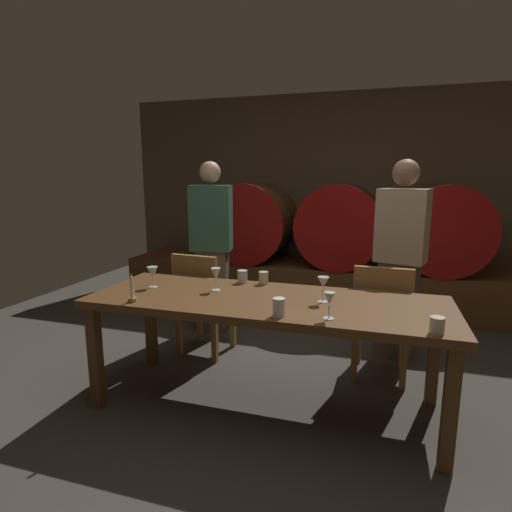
{
  "coord_description": "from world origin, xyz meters",
  "views": [
    {
      "loc": [
        0.43,
        -2.44,
        1.49
      ],
      "look_at": [
        -0.39,
        0.25,
        0.95
      ],
      "focal_mm": 28.58,
      "sensor_mm": 36.0,
      "label": 1
    }
  ],
  "objects_px": {
    "guest_right": "(400,259)",
    "cup_center_left": "(263,278)",
    "chair_right": "(381,317)",
    "wine_barrel_center": "(341,225)",
    "cup_far_left": "(242,277)",
    "cup_center_right": "(279,307)",
    "chair_left": "(202,299)",
    "wine_glass_center_left": "(216,275)",
    "dining_table": "(266,309)",
    "cup_far_right": "(437,325)",
    "wine_glass_far_right": "(329,300)",
    "wine_barrel_left": "(255,222)",
    "wine_barrel_right": "(441,228)",
    "candle_center": "(132,294)",
    "guest_left": "(212,247)",
    "wine_glass_far_left": "(153,273)",
    "wine_glass_center_right": "(323,283)"
  },
  "relations": [
    {
      "from": "guest_right",
      "to": "cup_center_left",
      "type": "height_order",
      "value": "guest_right"
    },
    {
      "from": "chair_right",
      "to": "wine_barrel_center",
      "type": "bearing_deg",
      "value": -73.39
    },
    {
      "from": "guest_right",
      "to": "cup_far_left",
      "type": "xyz_separation_m",
      "value": [
        -1.11,
        -0.73,
        -0.05
      ]
    },
    {
      "from": "guest_right",
      "to": "cup_center_right",
      "type": "distance_m",
      "value": 1.52
    },
    {
      "from": "chair_left",
      "to": "cup_center_left",
      "type": "xyz_separation_m",
      "value": [
        0.61,
        -0.27,
        0.29
      ]
    },
    {
      "from": "chair_left",
      "to": "wine_glass_center_left",
      "type": "xyz_separation_m",
      "value": [
        0.35,
        -0.53,
        0.36
      ]
    },
    {
      "from": "cup_far_left",
      "to": "cup_center_left",
      "type": "relative_size",
      "value": 1.02
    },
    {
      "from": "cup_center_left",
      "to": "dining_table",
      "type": "bearing_deg",
      "value": -71.59
    },
    {
      "from": "cup_far_right",
      "to": "chair_left",
      "type": "bearing_deg",
      "value": 151.09
    },
    {
      "from": "chair_left",
      "to": "cup_far_right",
      "type": "height_order",
      "value": "chair_left"
    },
    {
      "from": "wine_glass_center_left",
      "to": "chair_right",
      "type": "bearing_deg",
      "value": 25.11
    },
    {
      "from": "wine_glass_far_right",
      "to": "cup_far_left",
      "type": "relative_size",
      "value": 1.63
    },
    {
      "from": "wine_barrel_left",
      "to": "wine_glass_far_right",
      "type": "relative_size",
      "value": 6.3
    },
    {
      "from": "wine_barrel_right",
      "to": "candle_center",
      "type": "height_order",
      "value": "wine_barrel_right"
    },
    {
      "from": "guest_left",
      "to": "wine_glass_far_left",
      "type": "relative_size",
      "value": 11.23
    },
    {
      "from": "wine_glass_far_left",
      "to": "cup_far_right",
      "type": "height_order",
      "value": "wine_glass_far_left"
    },
    {
      "from": "chair_right",
      "to": "wine_glass_center_left",
      "type": "height_order",
      "value": "wine_glass_center_left"
    },
    {
      "from": "guest_right",
      "to": "cup_center_right",
      "type": "bearing_deg",
      "value": 79.71
    },
    {
      "from": "dining_table",
      "to": "wine_glass_center_left",
      "type": "distance_m",
      "value": 0.42
    },
    {
      "from": "chair_right",
      "to": "cup_center_right",
      "type": "bearing_deg",
      "value": 59.7
    },
    {
      "from": "cup_far_left",
      "to": "wine_glass_center_right",
      "type": "bearing_deg",
      "value": -25.83
    },
    {
      "from": "guest_left",
      "to": "dining_table",
      "type": "bearing_deg",
      "value": 115.09
    },
    {
      "from": "wine_glass_center_left",
      "to": "guest_left",
      "type": "bearing_deg",
      "value": 114.37
    },
    {
      "from": "wine_barrel_right",
      "to": "dining_table",
      "type": "height_order",
      "value": "wine_barrel_right"
    },
    {
      "from": "cup_far_right",
      "to": "cup_center_right",
      "type": "bearing_deg",
      "value": 178.7
    },
    {
      "from": "guest_right",
      "to": "wine_glass_center_right",
      "type": "bearing_deg",
      "value": 81.14
    },
    {
      "from": "chair_right",
      "to": "guest_left",
      "type": "relative_size",
      "value": 0.54
    },
    {
      "from": "dining_table",
      "to": "cup_center_right",
      "type": "bearing_deg",
      "value": -62.61
    },
    {
      "from": "guest_right",
      "to": "wine_glass_center_left",
      "type": "relative_size",
      "value": 10.5
    },
    {
      "from": "candle_center",
      "to": "cup_far_left",
      "type": "bearing_deg",
      "value": 51.88
    },
    {
      "from": "chair_right",
      "to": "wine_barrel_right",
      "type": "bearing_deg",
      "value": -106.72
    },
    {
      "from": "wine_glass_far_left",
      "to": "cup_far_left",
      "type": "bearing_deg",
      "value": 28.43
    },
    {
      "from": "dining_table",
      "to": "wine_glass_far_left",
      "type": "xyz_separation_m",
      "value": [
        -0.82,
        0.03,
        0.18
      ]
    },
    {
      "from": "wine_barrel_center",
      "to": "candle_center",
      "type": "bearing_deg",
      "value": -110.69
    },
    {
      "from": "guest_left",
      "to": "cup_center_right",
      "type": "xyz_separation_m",
      "value": [
        1.02,
        -1.48,
        -0.05
      ]
    },
    {
      "from": "guest_right",
      "to": "wine_glass_center_right",
      "type": "distance_m",
      "value": 1.14
    },
    {
      "from": "wine_barrel_center",
      "to": "candle_center",
      "type": "xyz_separation_m",
      "value": [
        -1.01,
        -2.66,
        -0.17
      ]
    },
    {
      "from": "wine_glass_center_right",
      "to": "cup_center_right",
      "type": "relative_size",
      "value": 1.54
    },
    {
      "from": "wine_barrel_center",
      "to": "guest_left",
      "type": "distance_m",
      "value": 1.63
    },
    {
      "from": "wine_barrel_right",
      "to": "wine_glass_center_right",
      "type": "height_order",
      "value": "wine_barrel_right"
    },
    {
      "from": "wine_glass_center_right",
      "to": "cup_center_left",
      "type": "distance_m",
      "value": 0.57
    },
    {
      "from": "wine_barrel_left",
      "to": "cup_center_right",
      "type": "relative_size",
      "value": 9.08
    },
    {
      "from": "wine_barrel_right",
      "to": "wine_glass_far_right",
      "type": "relative_size",
      "value": 6.3
    },
    {
      "from": "wine_barrel_right",
      "to": "cup_center_right",
      "type": "relative_size",
      "value": 9.08
    },
    {
      "from": "guest_left",
      "to": "wine_glass_center_right",
      "type": "distance_m",
      "value": 1.67
    },
    {
      "from": "dining_table",
      "to": "wine_glass_far_left",
      "type": "relative_size",
      "value": 15.52
    },
    {
      "from": "wine_barrel_center",
      "to": "wine_glass_center_right",
      "type": "bearing_deg",
      "value": -87.21
    },
    {
      "from": "candle_center",
      "to": "cup_center_right",
      "type": "distance_m",
      "value": 0.92
    },
    {
      "from": "wine_barrel_center",
      "to": "wine_glass_center_right",
      "type": "height_order",
      "value": "wine_barrel_center"
    },
    {
      "from": "chair_right",
      "to": "wine_glass_far_left",
      "type": "distance_m",
      "value": 1.67
    }
  ]
}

